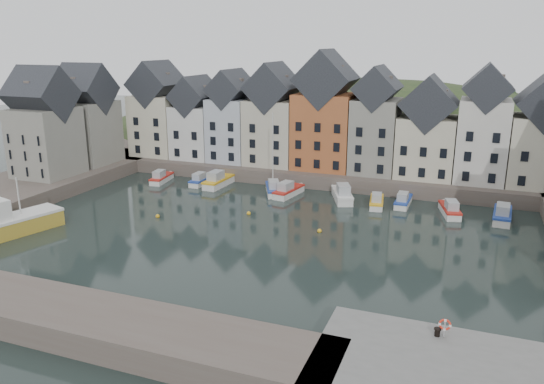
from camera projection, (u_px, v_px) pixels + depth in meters
The scene contains 20 objects.
ground at pixel (253, 240), 57.44m from camera, with size 260.00×260.00×0.00m, color black.
far_quay at pixel (327, 171), 84.12m from camera, with size 90.00×16.00×2.00m, color brown.
left_quay at pixel (13, 191), 72.56m from camera, with size 14.00×54.00×2.00m, color brown.
near_wall at pixel (23, 308), 40.83m from camera, with size 50.00×6.00×2.00m, color brown.
hillside at pixel (356, 231), 112.66m from camera, with size 153.60×70.40×64.00m.
far_terrace at pixel (345, 124), 79.07m from camera, with size 72.37×8.16×17.78m.
left_terrace at pixel (67, 124), 79.50m from camera, with size 7.65×17.00×15.69m.
mooring_buoys at pixel (240, 220), 63.56m from camera, with size 20.50×5.50×0.50m.
boat_a at pixel (161, 178), 81.07m from camera, with size 2.50×5.78×2.15m.
boat_b at pixel (201, 180), 79.84m from camera, with size 1.73×5.47×2.10m.
boat_c at pixel (219, 181), 78.79m from camera, with size 2.41×7.02×2.67m.
boat_d at pixel (273, 189), 74.86m from camera, with size 4.23×6.28×11.56m.
boat_e at pixel (288, 191), 73.81m from camera, with size 2.92×6.39×2.36m.
boat_f at pixel (342, 195), 71.73m from camera, with size 4.52×7.16×2.63m.
boat_g at pixel (377, 202), 69.10m from camera, with size 2.47×5.63×2.09m.
boat_h at pixel (403, 201), 69.37m from camera, with size 1.78×5.51×2.11m.
boat_i at pixel (450, 210), 65.66m from camera, with size 3.18×6.08×2.23m.
boat_j at pixel (502, 215), 63.51m from camera, with size 2.39×6.54×2.47m.
mooring_bollard at pixel (437, 332), 34.93m from camera, with size 0.48×0.48×0.56m.
life_ring_post at pixel (445, 325), 34.69m from camera, with size 0.80×0.17×1.30m.
Camera 1 is at (21.09, -49.55, 20.74)m, focal length 35.00 mm.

